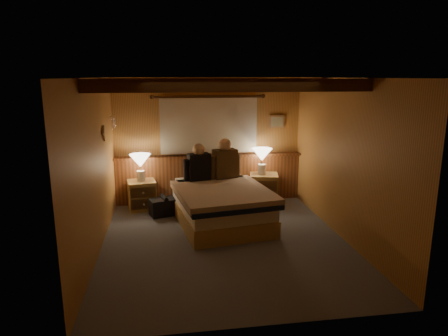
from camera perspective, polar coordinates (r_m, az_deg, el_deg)
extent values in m
plane|color=#565C67|center=(6.08, 0.13, -10.49)|extent=(4.20, 4.20, 0.00)
plane|color=tan|center=(5.58, 0.14, 12.77)|extent=(4.20, 4.20, 0.00)
plane|color=#C48146|center=(7.75, -2.22, 3.91)|extent=(3.60, 0.00, 3.60)
plane|color=#C48146|center=(5.73, -17.98, 0.03)|extent=(0.00, 4.20, 4.20)
plane|color=#C48146|center=(6.23, 16.72, 1.13)|extent=(0.00, 4.20, 4.20)
plane|color=#C48146|center=(3.72, 5.05, -6.23)|extent=(3.60, 0.00, 3.60)
cube|color=brown|center=(7.85, -2.12, -1.57)|extent=(3.60, 0.12, 0.90)
cube|color=brown|center=(7.69, -2.10, 1.71)|extent=(3.60, 0.22, 0.04)
cylinder|color=#482D12|center=(7.59, -2.21, 10.17)|extent=(2.10, 0.05, 0.05)
sphere|color=#482D12|center=(7.54, -10.28, 9.96)|extent=(0.08, 0.08, 0.08)
sphere|color=#482D12|center=(7.77, 5.63, 10.19)|extent=(0.08, 0.08, 0.08)
cube|color=silver|center=(7.64, -2.18, 6.05)|extent=(1.85, 0.08, 1.05)
cube|color=#482D12|center=(4.98, 1.20, 11.71)|extent=(3.60, 0.15, 0.16)
cube|color=#482D12|center=(6.47, -1.09, 12.00)|extent=(3.60, 0.15, 0.16)
cylinder|color=white|center=(7.20, -15.81, 7.15)|extent=(0.03, 0.55, 0.03)
torus|color=white|center=(7.06, -15.65, 6.07)|extent=(0.01, 0.21, 0.21)
torus|color=white|center=(7.29, -15.44, 6.29)|extent=(0.01, 0.21, 0.21)
cube|color=tan|center=(7.95, 7.56, 6.58)|extent=(0.30, 0.03, 0.25)
cube|color=beige|center=(7.94, 7.59, 6.57)|extent=(0.24, 0.01, 0.19)
cube|color=#AA8348|center=(6.73, -0.42, -6.87)|extent=(1.61, 1.98, 0.27)
cube|color=silver|center=(6.66, -0.42, -4.90)|extent=(1.56, 1.94, 0.22)
cube|color=black|center=(6.41, 0.16, -4.34)|extent=(1.61, 1.64, 0.07)
cube|color=pink|center=(6.50, -0.15, -3.52)|extent=(1.68, 1.82, 0.11)
cube|color=silver|center=(7.17, -4.68, -2.13)|extent=(0.58, 0.38, 0.14)
cube|color=silver|center=(7.34, 0.52, -1.72)|extent=(0.58, 0.38, 0.14)
cube|color=#AA8348|center=(7.57, -11.62, -3.80)|extent=(0.56, 0.52, 0.54)
cube|color=brown|center=(7.34, -11.47, -3.44)|extent=(0.44, 0.09, 0.19)
cube|color=brown|center=(7.40, -11.40, -5.05)|extent=(0.44, 0.09, 0.19)
cylinder|color=white|center=(7.34, -11.47, -3.44)|extent=(0.03, 0.03, 0.03)
cylinder|color=white|center=(7.40, -11.40, -5.05)|extent=(0.03, 0.03, 0.03)
cube|color=#AA8348|center=(7.79, 5.68, -2.96)|extent=(0.62, 0.58, 0.58)
cube|color=brown|center=(7.54, 5.77, -2.58)|extent=(0.47, 0.12, 0.20)
cube|color=brown|center=(7.60, 5.73, -4.27)|extent=(0.47, 0.12, 0.20)
cylinder|color=white|center=(7.54, 5.77, -2.58)|extent=(0.04, 0.04, 0.03)
cylinder|color=white|center=(7.60, 5.73, -4.27)|extent=(0.04, 0.04, 0.03)
cylinder|color=white|center=(7.47, -11.79, -1.11)|extent=(0.15, 0.15, 0.19)
cylinder|color=white|center=(7.44, -11.83, -0.16)|extent=(0.03, 0.03, 0.11)
cone|color=#FFE6C6|center=(7.41, -11.89, 1.05)|extent=(0.38, 0.38, 0.23)
cylinder|color=white|center=(7.69, 5.41, -0.17)|extent=(0.15, 0.15, 0.19)
cylinder|color=white|center=(7.66, 5.43, 0.76)|extent=(0.03, 0.03, 0.11)
cone|color=#FFE6C6|center=(7.63, 5.45, 1.94)|extent=(0.38, 0.38, 0.24)
cube|color=black|center=(7.04, -3.61, 0.07)|extent=(0.41, 0.29, 0.50)
cylinder|color=black|center=(7.00, -5.32, -0.39)|extent=(0.12, 0.12, 0.40)
cylinder|color=black|center=(7.12, -1.92, -0.11)|extent=(0.12, 0.12, 0.40)
sphere|color=#D7A881|center=(6.98, -3.65, 2.61)|extent=(0.22, 0.22, 0.22)
cube|color=#46321C|center=(7.18, 0.13, 0.53)|extent=(0.46, 0.35, 0.54)
cylinder|color=#46321C|center=(7.09, -1.62, 0.02)|extent=(0.13, 0.13, 0.44)
cylinder|color=#46321C|center=(7.29, 1.84, 0.37)|extent=(0.13, 0.13, 0.44)
sphere|color=#D7A881|center=(7.11, 0.13, 3.27)|extent=(0.24, 0.24, 0.24)
cube|color=black|center=(7.22, -8.53, -5.50)|extent=(0.56, 0.43, 0.30)
cylinder|color=black|center=(7.17, -8.58, -4.22)|extent=(0.16, 0.31, 0.08)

